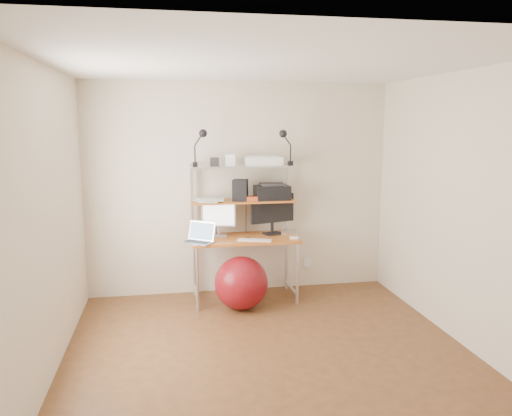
{
  "coord_description": "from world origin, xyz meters",
  "views": [
    {
      "loc": [
        -0.85,
        -4.05,
        2.03
      ],
      "look_at": [
        0.08,
        1.15,
        1.13
      ],
      "focal_mm": 35.0,
      "sensor_mm": 36.0,
      "label": 1
    }
  ],
  "objects_px": {
    "printer": "(272,192)",
    "monitor_silver": "(219,217)",
    "monitor_black": "(272,211)",
    "laptop": "(200,238)",
    "exercise_ball": "(241,283)"
  },
  "relations": [
    {
      "from": "monitor_black",
      "to": "laptop",
      "type": "distance_m",
      "value": 0.94
    },
    {
      "from": "laptop",
      "to": "printer",
      "type": "height_order",
      "value": "printer"
    },
    {
      "from": "monitor_black",
      "to": "laptop",
      "type": "xyz_separation_m",
      "value": [
        -0.87,
        -0.27,
        -0.23
      ]
    },
    {
      "from": "laptop",
      "to": "monitor_silver",
      "type": "bearing_deg",
      "value": 83.34
    },
    {
      "from": "monitor_black",
      "to": "printer",
      "type": "relative_size",
      "value": 1.37
    },
    {
      "from": "monitor_black",
      "to": "printer",
      "type": "bearing_deg",
      "value": 109.0
    },
    {
      "from": "laptop",
      "to": "exercise_ball",
      "type": "relative_size",
      "value": 0.69
    },
    {
      "from": "monitor_silver",
      "to": "laptop",
      "type": "xyz_separation_m",
      "value": [
        -0.23,
        -0.26,
        -0.18
      ]
    },
    {
      "from": "printer",
      "to": "monitor_silver",
      "type": "bearing_deg",
      "value": 179.72
    },
    {
      "from": "exercise_ball",
      "to": "printer",
      "type": "bearing_deg",
      "value": 44.17
    },
    {
      "from": "monitor_silver",
      "to": "exercise_ball",
      "type": "xyz_separation_m",
      "value": [
        0.2,
        -0.4,
        -0.68
      ]
    },
    {
      "from": "printer",
      "to": "monitor_black",
      "type": "bearing_deg",
      "value": -56.71
    },
    {
      "from": "printer",
      "to": "exercise_ball",
      "type": "distance_m",
      "value": 1.12
    },
    {
      "from": "monitor_silver",
      "to": "laptop",
      "type": "relative_size",
      "value": 1.06
    },
    {
      "from": "monitor_silver",
      "to": "monitor_black",
      "type": "distance_m",
      "value": 0.64
    }
  ]
}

